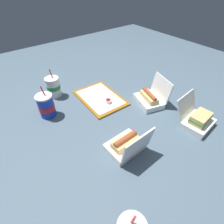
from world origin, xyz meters
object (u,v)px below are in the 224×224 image
clamshell_hotdog_center (126,145)px  soda_cup_left (46,106)px  clamshell_hotdog_front (150,98)px  plastic_fork (96,100)px  clamshell_sandwich_left (197,120)px  ketchup_cup (108,101)px  soda_cup_back (54,87)px  food_tray (100,98)px

clamshell_hotdog_center → soda_cup_left: 0.56m
clamshell_hotdog_center → soda_cup_left: soda_cup_left is taller
clamshell_hotdog_front → clamshell_hotdog_center: size_ratio=1.24×
clamshell_hotdog_front → soda_cup_left: (0.31, 0.61, 0.03)m
plastic_fork → clamshell_hotdog_center: clamshell_hotdog_center is taller
clamshell_sandwich_left → plastic_fork: bearing=31.5°
plastic_fork → clamshell_hotdog_center: size_ratio=0.58×
ketchup_cup → plastic_fork: ketchup_cup is taller
soda_cup_back → soda_cup_left: bearing=145.0°
food_tray → ketchup_cup: bearing=-175.0°
plastic_fork → soda_cup_back: size_ratio=0.54×
clamshell_hotdog_front → food_tray: bearing=43.8°
ketchup_cup → clamshell_sandwich_left: clamshell_sandwich_left is taller
clamshell_hotdog_center → soda_cup_back: size_ratio=0.92×
plastic_fork → clamshell_hotdog_front: clamshell_hotdog_front is taller
clamshell_hotdog_center → soda_cup_left: size_ratio=0.90×
clamshell_hotdog_center → soda_cup_back: 0.70m
ketchup_cup → clamshell_sandwich_left: size_ratio=0.19×
food_tray → clamshell_hotdog_front: bearing=-136.2°
clamshell_sandwich_left → soda_cup_back: 0.97m
ketchup_cup → soda_cup_back: soda_cup_back is taller
food_tray → soda_cup_back: size_ratio=1.85×
ketchup_cup → soda_cup_left: size_ratio=0.19×
food_tray → plastic_fork: 0.05m
food_tray → soda_cup_back: bearing=45.1°
soda_cup_back → soda_cup_left: (-0.18, 0.13, 0.00)m
plastic_fork → soda_cup_back: (0.25, 0.19, 0.06)m
food_tray → clamshell_hotdog_center: (-0.46, 0.15, 0.03)m
clamshell_hotdog_front → soda_cup_back: soda_cup_back is taller
clamshell_hotdog_front → soda_cup_left: bearing=62.8°
food_tray → clamshell_hotdog_center: 0.48m
clamshell_hotdog_center → food_tray: bearing=-18.6°
ketchup_cup → soda_cup_left: bearing=68.5°
clamshell_sandwich_left → soda_cup_left: size_ratio=1.01×
clamshell_sandwich_left → ketchup_cup: bearing=31.0°
ketchup_cup → clamshell_hotdog_front: bearing=-125.2°
clamshell_sandwich_left → clamshell_hotdog_front: bearing=10.1°
clamshell_hotdog_center → plastic_fork: bearing=-14.0°
clamshell_hotdog_center → clamshell_sandwich_left: bearing=-104.6°
clamshell_hotdog_front → clamshell_hotdog_center: (-0.20, 0.40, -0.00)m
food_tray → plastic_fork: bearing=109.0°
plastic_fork → food_tray: bearing=-89.5°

